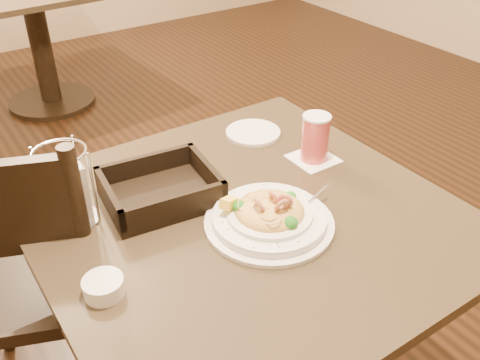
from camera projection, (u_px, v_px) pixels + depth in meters
main_table at (245, 286)px, 1.33m from camera, size 0.90×0.90×0.72m
background_table at (37, 25)px, 3.07m from camera, size 0.96×0.96×0.72m
dining_chair_near at (25, 278)px, 1.34m from camera, size 0.55×0.55×0.93m
pasta_bowl at (269, 216)px, 1.15m from camera, size 0.31×0.28×0.09m
drink_glass at (315, 138)px, 1.36m from camera, size 0.11×0.11×0.13m
bread_basket at (161, 191)px, 1.24m from camera, size 0.27×0.23×0.07m
napkin_caddy at (68, 192)px, 1.14m from camera, size 0.11×0.11×0.18m
side_plate at (253, 133)px, 1.51m from camera, size 0.20×0.20×0.01m
butter_ramekin at (104, 287)px, 0.99m from camera, size 0.09×0.09×0.03m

